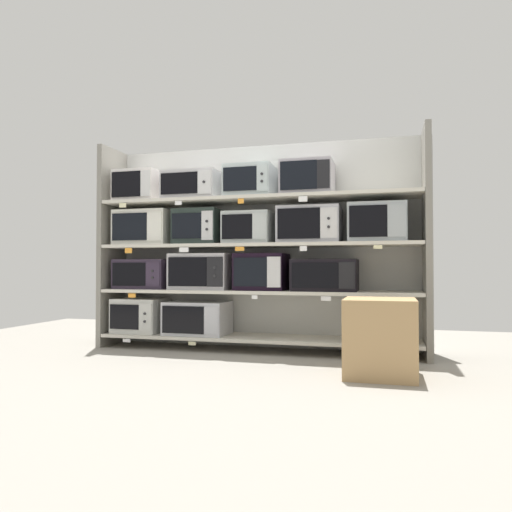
% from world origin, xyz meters
% --- Properties ---
extents(ground, '(6.91, 6.00, 0.02)m').
position_xyz_m(ground, '(0.00, -1.00, -0.01)').
color(ground, gray).
extents(back_panel, '(3.11, 0.04, 1.94)m').
position_xyz_m(back_panel, '(0.00, 0.26, 0.97)').
color(back_panel, '#B2B2AD').
rests_on(back_panel, ground).
extents(upright_left, '(0.05, 0.48, 1.94)m').
position_xyz_m(upright_left, '(-1.49, 0.00, 0.97)').
color(upright_left, gray).
rests_on(upright_left, ground).
extents(upright_right, '(0.05, 0.48, 1.94)m').
position_xyz_m(upright_right, '(1.49, 0.00, 0.97)').
color(upright_right, gray).
rests_on(upright_right, ground).
extents(shelf_0, '(2.91, 0.48, 0.03)m').
position_xyz_m(shelf_0, '(0.00, 0.00, 0.12)').
color(shelf_0, beige).
rests_on(shelf_0, ground).
extents(microwave_0, '(0.46, 0.41, 0.33)m').
position_xyz_m(microwave_0, '(-1.17, -0.00, 0.30)').
color(microwave_0, beige).
rests_on(microwave_0, shelf_0).
extents(microwave_1, '(0.57, 0.42, 0.31)m').
position_xyz_m(microwave_1, '(-0.57, -0.00, 0.28)').
color(microwave_1, '#B5B7BE').
rests_on(microwave_1, shelf_0).
extents(price_tag_0, '(0.08, 0.00, 0.03)m').
position_xyz_m(price_tag_0, '(-1.18, -0.24, 0.08)').
color(price_tag_0, white).
extents(price_tag_1, '(0.07, 0.00, 0.03)m').
position_xyz_m(price_tag_1, '(-0.53, -0.24, 0.08)').
color(price_tag_1, beige).
extents(shelf_1, '(2.91, 0.48, 0.03)m').
position_xyz_m(shelf_1, '(0.00, 0.00, 0.54)').
color(shelf_1, beige).
extents(microwave_2, '(0.52, 0.35, 0.28)m').
position_xyz_m(microwave_2, '(-1.13, -0.00, 0.70)').
color(microwave_2, '#312638').
rests_on(microwave_2, shelf_1).
extents(microwave_3, '(0.56, 0.41, 0.34)m').
position_xyz_m(microwave_3, '(-0.52, -0.00, 0.72)').
color(microwave_3, '#B7B5BA').
rests_on(microwave_3, shelf_1).
extents(microwave_4, '(0.45, 0.39, 0.33)m').
position_xyz_m(microwave_4, '(0.05, -0.00, 0.72)').
color(microwave_4, black).
rests_on(microwave_4, shelf_1).
extents(microwave_5, '(0.56, 0.42, 0.28)m').
position_xyz_m(microwave_5, '(0.63, -0.00, 0.69)').
color(microwave_5, black).
rests_on(microwave_5, shelf_1).
extents(price_tag_2, '(0.08, 0.00, 0.04)m').
position_xyz_m(price_tag_2, '(-1.13, -0.24, 0.50)').
color(price_tag_2, orange).
extents(price_tag_3, '(0.05, 0.00, 0.03)m').
position_xyz_m(price_tag_3, '(0.05, -0.24, 0.50)').
color(price_tag_3, white).
extents(price_tag_4, '(0.08, 0.00, 0.04)m').
position_xyz_m(price_tag_4, '(0.67, -0.24, 0.50)').
color(price_tag_4, white).
extents(shelf_2, '(2.91, 0.48, 0.03)m').
position_xyz_m(shelf_2, '(0.00, 0.00, 0.96)').
color(shelf_2, beige).
extents(microwave_6, '(0.55, 0.36, 0.34)m').
position_xyz_m(microwave_6, '(-1.12, -0.00, 1.15)').
color(microwave_6, silver).
rests_on(microwave_6, shelf_2).
extents(microwave_7, '(0.43, 0.34, 0.33)m').
position_xyz_m(microwave_7, '(-0.57, -0.00, 1.14)').
color(microwave_7, '#27342F').
rests_on(microwave_7, shelf_2).
extents(microwave_8, '(0.43, 0.38, 0.29)m').
position_xyz_m(microwave_8, '(-0.07, -0.00, 1.12)').
color(microwave_8, '#B2BBB8').
rests_on(microwave_8, shelf_2).
extents(microwave_9, '(0.55, 0.38, 0.32)m').
position_xyz_m(microwave_9, '(0.50, -0.00, 1.14)').
color(microwave_9, '#B7B6BF').
rests_on(microwave_9, shelf_2).
extents(microwave_10, '(0.48, 0.42, 0.33)m').
position_xyz_m(microwave_10, '(1.08, -0.00, 1.14)').
color(microwave_10, '#9BA3A7').
rests_on(microwave_10, shelf_2).
extents(price_tag_5, '(0.07, 0.00, 0.05)m').
position_xyz_m(price_tag_5, '(-1.17, -0.24, 0.92)').
color(price_tag_5, orange).
extents(price_tag_6, '(0.09, 0.00, 0.04)m').
position_xyz_m(price_tag_6, '(-0.61, -0.24, 0.92)').
color(price_tag_6, white).
extents(price_tag_7, '(0.08, 0.00, 0.04)m').
position_xyz_m(price_tag_7, '(-0.08, -0.24, 0.92)').
color(price_tag_7, orange).
extents(price_tag_8, '(0.06, 0.00, 0.04)m').
position_xyz_m(price_tag_8, '(0.48, -0.24, 0.92)').
color(price_tag_8, white).
extents(price_tag_9, '(0.07, 0.00, 0.03)m').
position_xyz_m(price_tag_9, '(1.09, -0.24, 0.93)').
color(price_tag_9, beige).
extents(shelf_3, '(2.91, 0.48, 0.03)m').
position_xyz_m(shelf_3, '(0.00, 0.00, 1.38)').
color(shelf_3, beige).
extents(microwave_11, '(0.43, 0.37, 0.30)m').
position_xyz_m(microwave_11, '(-1.18, -0.00, 1.55)').
color(microwave_11, silver).
rests_on(microwave_11, shelf_3).
extents(microwave_12, '(0.52, 0.41, 0.27)m').
position_xyz_m(microwave_12, '(-0.62, -0.00, 1.53)').
color(microwave_12, '#BAB7BA').
rests_on(microwave_12, shelf_3).
extents(microwave_13, '(0.43, 0.40, 0.30)m').
position_xyz_m(microwave_13, '(-0.05, -0.00, 1.55)').
color(microwave_13, '#B1BFBF').
rests_on(microwave_13, shelf_3).
extents(microwave_14, '(0.45, 0.42, 0.30)m').
position_xyz_m(microwave_14, '(0.48, -0.00, 1.55)').
color(microwave_14, '#A39DA5').
rests_on(microwave_14, shelf_3).
extents(price_tag_10, '(0.07, 0.00, 0.04)m').
position_xyz_m(price_tag_10, '(-1.23, -0.24, 1.34)').
color(price_tag_10, beige).
extents(price_tag_11, '(0.06, 0.00, 0.04)m').
position_xyz_m(price_tag_11, '(-0.67, -0.24, 1.35)').
color(price_tag_11, white).
extents(price_tag_12, '(0.05, 0.00, 0.04)m').
position_xyz_m(price_tag_12, '(-0.07, -0.24, 1.34)').
color(price_tag_12, orange).
extents(price_tag_13, '(0.08, 0.00, 0.05)m').
position_xyz_m(price_tag_13, '(0.48, -0.24, 1.34)').
color(price_tag_13, white).
extents(shipping_carton, '(0.49, 0.49, 0.54)m').
position_xyz_m(shipping_carton, '(1.11, -0.79, 0.27)').
color(shipping_carton, tan).
rests_on(shipping_carton, ground).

